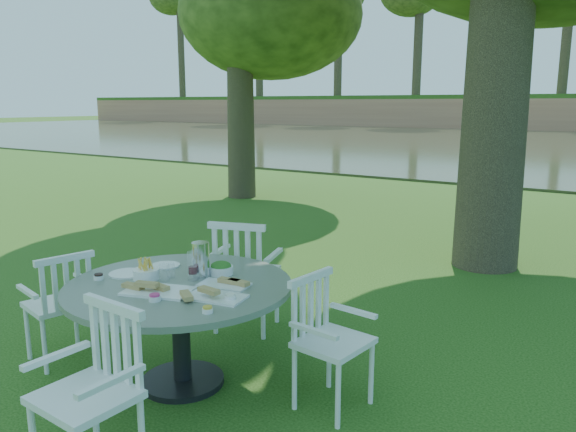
# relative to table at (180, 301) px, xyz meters

# --- Properties ---
(ground) EXTENTS (140.00, 140.00, 0.00)m
(ground) POSITION_rel_table_xyz_m (-0.29, 1.54, -0.59)
(ground) COLOR #183E0D
(ground) RESTS_ON ground
(table) EXTENTS (1.50, 1.50, 0.72)m
(table) POSITION_rel_table_xyz_m (0.00, 0.00, 0.00)
(table) COLOR black
(table) RESTS_ON ground
(chair_ne) EXTENTS (0.44, 0.46, 0.83)m
(chair_ne) POSITION_rel_table_xyz_m (0.92, 0.32, -0.10)
(chair_ne) COLOR white
(chair_ne) RESTS_ON ground
(chair_nw) EXTENTS (0.60, 0.58, 0.95)m
(chair_nw) POSITION_rel_table_xyz_m (-0.21, 0.93, -0.03)
(chair_nw) COLOR white
(chair_nw) RESTS_ON ground
(chair_sw) EXTENTS (0.48, 0.50, 0.84)m
(chair_sw) POSITION_rel_table_xyz_m (-0.94, -0.24, -0.10)
(chair_sw) COLOR white
(chair_sw) RESTS_ON ground
(chair_se) EXTENTS (0.47, 0.44, 0.90)m
(chair_se) POSITION_rel_table_xyz_m (0.33, -0.91, -0.07)
(chair_se) COLOR white
(chair_se) RESTS_ON ground
(tableware) EXTENTS (1.16, 0.79, 0.24)m
(tableware) POSITION_rel_table_xyz_m (-0.01, 0.06, 0.18)
(tableware) COLOR white
(tableware) RESTS_ON table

